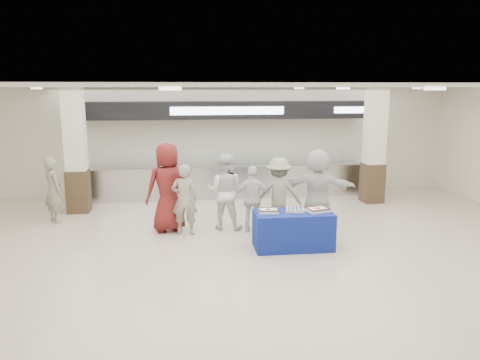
{
  "coord_description": "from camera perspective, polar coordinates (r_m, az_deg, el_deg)",
  "views": [
    {
      "loc": [
        -1.45,
        -8.1,
        3.18
      ],
      "look_at": [
        -0.12,
        1.6,
        1.25
      ],
      "focal_mm": 35.0,
      "sensor_mm": 36.0,
      "label": 1
    }
  ],
  "objects": [
    {
      "name": "chef_short",
      "position": [
        10.4,
        1.6,
        -2.34
      ],
      "size": [
        0.94,
        0.56,
        1.5
      ],
      "primitive_type": "imported",
      "rotation": [
        0.0,
        0.0,
        2.91
      ],
      "color": "white",
      "rests_on": "ground"
    },
    {
      "name": "column_left",
      "position": [
        12.66,
        -19.37,
        3.06
      ],
      "size": [
        0.55,
        0.55,
        3.2
      ],
      "color": "#372919",
      "rests_on": "ground"
    },
    {
      "name": "ground",
      "position": [
        8.82,
        2.24,
        -9.96
      ],
      "size": [
        14.0,
        14.0,
        0.0
      ],
      "primitive_type": "plane",
      "color": "beige",
      "rests_on": "ground"
    },
    {
      "name": "soldier_a",
      "position": [
        10.28,
        -6.78,
        -2.37
      ],
      "size": [
        0.63,
        0.46,
        1.57
      ],
      "primitive_type": "imported",
      "rotation": [
        0.0,
        0.0,
        2.98
      ],
      "color": "gray",
      "rests_on": "ground"
    },
    {
      "name": "civilian_maroon",
      "position": [
        10.53,
        -8.79,
        -0.89
      ],
      "size": [
        1.13,
        0.92,
        2.0
      ],
      "primitive_type": "imported",
      "rotation": [
        0.0,
        0.0,
        3.47
      ],
      "color": "maroon",
      "rests_on": "ground"
    },
    {
      "name": "sheet_cake_left",
      "position": [
        9.3,
        3.49,
        -3.71
      ],
      "size": [
        0.42,
        0.34,
        0.09
      ],
      "color": "white",
      "rests_on": "display_table"
    },
    {
      "name": "cupcake_tray",
      "position": [
        9.39,
        6.72,
        -3.7
      ],
      "size": [
        0.43,
        0.36,
        0.06
      ],
      "color": "#A1A2A6",
      "rests_on": "display_table"
    },
    {
      "name": "column_right",
      "position": [
        13.55,
        16.02,
        3.75
      ],
      "size": [
        0.55,
        0.55,
        3.2
      ],
      "color": "#372919",
      "rests_on": "ground"
    },
    {
      "name": "soldier_b",
      "position": [
        10.67,
        4.74,
        -1.64
      ],
      "size": [
        1.16,
        0.8,
        1.64
      ],
      "primitive_type": "imported",
      "rotation": [
        0.0,
        0.0,
        2.94
      ],
      "color": "gray",
      "rests_on": "ground"
    },
    {
      "name": "chef_tall",
      "position": [
        10.63,
        -1.85,
        -1.4
      ],
      "size": [
        1.01,
        0.9,
        1.73
      ],
      "primitive_type": "imported",
      "rotation": [
        0.0,
        0.0,
        2.8
      ],
      "color": "white",
      "rests_on": "ground"
    },
    {
      "name": "display_table",
      "position": [
        9.49,
        6.48,
        -6.08
      ],
      "size": [
        1.56,
        0.81,
        0.75
      ],
      "primitive_type": "cube",
      "rotation": [
        0.0,
        0.0,
        -0.02
      ],
      "color": "navy",
      "rests_on": "ground"
    },
    {
      "name": "sheet_cake_right",
      "position": [
        9.48,
        9.43,
        -3.54
      ],
      "size": [
        0.49,
        0.43,
        0.09
      ],
      "color": "white",
      "rests_on": "display_table"
    },
    {
      "name": "serving_line",
      "position": [
        13.72,
        -1.63,
        2.69
      ],
      "size": [
        8.7,
        0.85,
        2.8
      ],
      "color": "#B4B6BB",
      "rests_on": "ground"
    },
    {
      "name": "civilian_white",
      "position": [
        10.77,
        9.42,
        -1.08
      ],
      "size": [
        1.79,
        1.01,
        1.84
      ],
      "primitive_type": "imported",
      "rotation": [
        0.0,
        0.0,
        2.85
      ],
      "color": "silver",
      "rests_on": "ground"
    },
    {
      "name": "soldier_bg",
      "position": [
        12.02,
        -21.82,
        -1.13
      ],
      "size": [
        0.65,
        0.68,
        1.57
      ],
      "primitive_type": "imported",
      "rotation": [
        0.0,
        0.0,
        2.23
      ],
      "color": "gray",
      "rests_on": "ground"
    }
  ]
}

